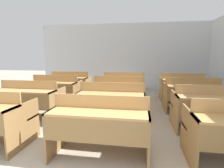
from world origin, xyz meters
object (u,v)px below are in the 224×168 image
Objects in this scene: bench_third_left at (55,89)px; bench_back_right at (182,86)px; bench_front_center at (101,124)px; bench_back_left at (70,83)px; bench_second_center at (112,102)px; bench_third_center at (119,91)px; bench_second_left at (29,99)px; bench_third_right at (192,94)px; bench_second_right at (211,107)px; wastepaper_bin at (211,93)px; bench_back_center at (124,85)px.

bench_third_left is 3.88m from bench_back_right.
bench_back_left is (-1.88, 3.46, 0.00)m from bench_front_center.
bench_second_center is 1.14m from bench_third_center.
bench_third_right is (3.71, 1.14, 0.00)m from bench_second_left.
bench_third_right is at bearing 91.05° from bench_second_right.
wastepaper_bin is (3.00, 1.81, -0.32)m from bench_third_center.
bench_front_center is at bearing -128.62° from bench_third_right.
bench_third_center and bench_back_left have the same top height.
bench_back_left is 4.59× the size of wastepaper_bin.
bench_back_right is at bearing 17.07° from bench_third_left.
bench_second_center is 2.28m from bench_back_center.
bench_second_right is 3.19m from wastepaper_bin.
bench_third_left and bench_third_right have the same top height.
bench_second_right and bench_third_right have the same top height.
bench_second_right is 1.00× the size of bench_back_center.
bench_second_center is 1.00× the size of bench_third_left.
bench_front_center is 3.94m from bench_back_right.
bench_back_center is (1.88, -0.01, 0.00)m from bench_back_left.
bench_front_center is 1.16m from bench_second_center.
bench_front_center reaches higher than wastepaper_bin.
bench_second_left is at bearing -148.32° from bench_third_center.
bench_back_left reaches higher than wastepaper_bin.
bench_front_center is 2.97m from bench_third_left.
bench_third_left and bench_back_right have the same top height.
bench_second_left reaches higher than wastepaper_bin.
bench_front_center is 1.00× the size of bench_second_center.
bench_back_right is (3.71, 1.14, 0.00)m from bench_third_left.
bench_third_center is at bearing -148.42° from bench_back_right.
bench_second_left is 3.88m from bench_third_right.
bench_second_center is at bearing -90.80° from bench_back_center.
bench_second_right is at bearing -17.69° from bench_third_left.
bench_second_right is 1.16m from bench_third_right.
bench_back_center is (-1.85, 2.30, 0.00)m from bench_second_right.
bench_back_right is at bearing 88.68° from bench_third_right.
bench_third_right is at bearing -17.28° from bench_back_left.
bench_third_left is at bearing 179.36° from bench_third_center.
bench_second_center is 1.00× the size of bench_third_center.
bench_back_left is (-1.85, 1.15, 0.00)m from bench_third_center.
bench_third_left is 1.13m from bench_back_left.
bench_back_right is at bearing 31.63° from bench_second_left.
bench_second_left and bench_second_center have the same top height.
bench_back_center is at bearing -167.34° from wastepaper_bin.
bench_second_left and bench_third_right have the same top height.
bench_third_right is 1.00× the size of bench_back_center.
bench_third_right is (1.84, 2.30, 0.00)m from bench_front_center.
bench_front_center and bench_back_center have the same top height.
bench_third_center is at bearing 90.59° from bench_front_center.
bench_second_left is at bearing -148.37° from bench_back_right.
bench_second_center is 1.89m from bench_second_right.
bench_third_left is (-1.85, 2.33, 0.00)m from bench_front_center.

